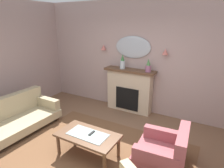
# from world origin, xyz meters

# --- Properties ---
(floor) EXTENTS (6.93, 5.81, 0.10)m
(floor) POSITION_xyz_m (0.00, 0.00, -0.05)
(floor) COLOR brown
(floor) RESTS_ON ground
(wall_back) EXTENTS (6.93, 0.10, 2.88)m
(wall_back) POSITION_xyz_m (0.00, 2.46, 1.44)
(wall_back) COLOR #B29993
(wall_back) RESTS_ON ground
(patterned_rug) EXTENTS (3.20, 2.40, 0.01)m
(patterned_rug) POSITION_xyz_m (0.00, 0.20, 0.01)
(patterned_rug) COLOR brown
(patterned_rug) RESTS_ON ground
(fireplace) EXTENTS (1.36, 0.36, 1.16)m
(fireplace) POSITION_xyz_m (-0.32, 2.23, 0.57)
(fireplace) COLOR beige
(fireplace) RESTS_ON ground
(mantel_vase_centre) EXTENTS (0.14, 0.14, 0.37)m
(mantel_vase_centre) POSITION_xyz_m (-0.52, 2.21, 1.32)
(mantel_vase_centre) COLOR silver
(mantel_vase_centre) RESTS_ON fireplace
(mantel_vase_right) EXTENTS (0.14, 0.14, 0.32)m
(mantel_vase_right) POSITION_xyz_m (0.18, 2.21, 1.30)
(mantel_vase_right) COLOR #9E6084
(mantel_vase_right) RESTS_ON fireplace
(wall_mirror) EXTENTS (0.96, 0.06, 0.56)m
(wall_mirror) POSITION_xyz_m (-0.32, 2.38, 1.71)
(wall_mirror) COLOR #B2BCC6
(wall_sconce_left) EXTENTS (0.14, 0.14, 0.14)m
(wall_sconce_left) POSITION_xyz_m (-1.17, 2.33, 1.66)
(wall_sconce_left) COLOR #D17066
(wall_sconce_right) EXTENTS (0.14, 0.14, 0.14)m
(wall_sconce_right) POSITION_xyz_m (0.53, 2.33, 1.66)
(wall_sconce_right) COLOR #D17066
(coffee_table) EXTENTS (1.10, 0.60, 0.45)m
(coffee_table) POSITION_xyz_m (-0.16, 0.14, 0.38)
(coffee_table) COLOR brown
(coffee_table) RESTS_ON ground
(tv_remote) EXTENTS (0.04, 0.16, 0.02)m
(tv_remote) POSITION_xyz_m (-0.11, 0.19, 0.45)
(tv_remote) COLOR black
(tv_remote) RESTS_ON coffee_table
(floral_couch) EXTENTS (0.88, 1.73, 0.76)m
(floral_couch) POSITION_xyz_m (-2.08, 0.08, 0.32)
(floral_couch) COLOR tan
(floral_couch) RESTS_ON ground
(armchair_beside_couch) EXTENTS (0.88, 0.87, 0.71)m
(armchair_beside_couch) POSITION_xyz_m (1.11, 0.57, 0.31)
(armchair_beside_couch) COLOR #934C51
(armchair_beside_couch) RESTS_ON ground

